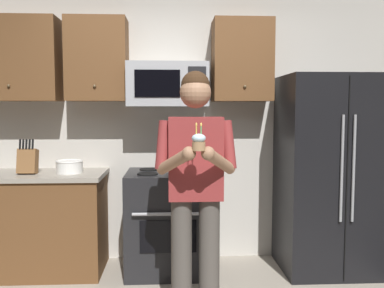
% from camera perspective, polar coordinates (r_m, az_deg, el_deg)
% --- Properties ---
extents(wall_back, '(4.40, 0.10, 2.60)m').
position_cam_1_polar(wall_back, '(4.22, -1.21, 2.09)').
color(wall_back, beige).
rests_on(wall_back, ground).
extents(oven_range, '(0.76, 0.70, 0.93)m').
position_cam_1_polar(oven_range, '(3.96, -3.22, -10.39)').
color(oven_range, black).
rests_on(oven_range, ground).
extents(microwave, '(0.74, 0.41, 0.40)m').
position_cam_1_polar(microwave, '(3.95, -3.30, 8.00)').
color(microwave, '#9EA0A5').
extents(refrigerator, '(0.90, 0.75, 1.80)m').
position_cam_1_polar(refrigerator, '(4.11, 18.22, -3.83)').
color(refrigerator, black).
rests_on(refrigerator, ground).
extents(cabinet_row_upper, '(2.78, 0.36, 0.76)m').
position_cam_1_polar(cabinet_row_upper, '(4.07, -11.60, 11.07)').
color(cabinet_row_upper, brown).
extents(counter_left, '(1.44, 0.66, 0.92)m').
position_cam_1_polar(counter_left, '(4.20, -21.55, -9.85)').
color(counter_left, brown).
rests_on(counter_left, ground).
extents(knife_block, '(0.16, 0.15, 0.32)m').
position_cam_1_polar(knife_block, '(4.03, -21.34, -2.13)').
color(knife_block, brown).
rests_on(knife_block, counter_left).
extents(bowl_large_white, '(0.24, 0.24, 0.11)m').
position_cam_1_polar(bowl_large_white, '(3.97, -16.24, -2.91)').
color(bowl_large_white, white).
rests_on(bowl_large_white, counter_left).
extents(person, '(0.60, 0.48, 1.76)m').
position_cam_1_polar(person, '(2.98, 0.48, -4.90)').
color(person, '#4C4742').
rests_on(person, ground).
extents(cupcake, '(0.09, 0.09, 0.17)m').
position_cam_1_polar(cupcake, '(2.62, 0.91, 0.31)').
color(cupcake, '#A87F56').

